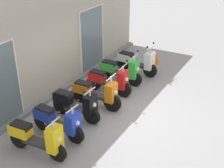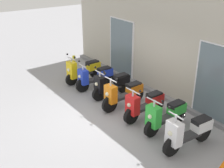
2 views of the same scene
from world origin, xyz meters
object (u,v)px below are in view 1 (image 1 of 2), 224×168
at_px(scooter_yellow, 37,137).
at_px(scooter_black, 76,104).
at_px(scooter_orange, 96,93).
at_px(traffic_cone, 155,57).
at_px(scooter_blue, 58,121).
at_px(scooter_red, 109,81).
at_px(scooter_green, 121,70).
at_px(scooter_white, 137,61).

height_order(scooter_yellow, scooter_black, scooter_yellow).
bearing_deg(scooter_orange, traffic_cone, -3.94).
distance_m(scooter_blue, scooter_black, 0.90).
xyz_separation_m(scooter_orange, scooter_red, (0.90, 0.08, -0.02)).
height_order(scooter_black, traffic_cone, scooter_black).
bearing_deg(scooter_blue, traffic_cone, -3.16).
relative_size(scooter_blue, scooter_red, 1.00).
bearing_deg(scooter_yellow, traffic_cone, -2.44).
bearing_deg(scooter_green, scooter_red, -178.07).
bearing_deg(traffic_cone, scooter_orange, 176.06).
bearing_deg(scooter_white, scooter_orange, 178.90).
xyz_separation_m(scooter_blue, scooter_green, (3.45, 0.07, -0.00)).
bearing_deg(scooter_red, scooter_orange, -174.74).
height_order(scooter_yellow, traffic_cone, scooter_yellow).
bearing_deg(scooter_green, scooter_yellow, -178.59).
xyz_separation_m(scooter_blue, traffic_cone, (5.56, -0.31, -0.20)).
bearing_deg(scooter_black, scooter_white, -2.92).
relative_size(scooter_yellow, scooter_white, 0.98).
relative_size(scooter_green, scooter_white, 0.98).
height_order(scooter_red, scooter_green, scooter_green).
xyz_separation_m(scooter_yellow, scooter_blue, (0.80, 0.04, -0.02)).
distance_m(scooter_orange, traffic_cone, 3.85).
bearing_deg(scooter_red, scooter_blue, -179.11).
height_order(scooter_black, scooter_red, scooter_red).
bearing_deg(scooter_yellow, scooter_green, 1.41).
relative_size(scooter_black, scooter_orange, 0.93).
bearing_deg(scooter_white, scooter_blue, 178.78).
xyz_separation_m(scooter_blue, scooter_black, (0.90, 0.08, 0.00)).
xyz_separation_m(scooter_red, traffic_cone, (2.93, -0.35, -0.19)).
height_order(scooter_blue, scooter_white, scooter_white).
bearing_deg(scooter_blue, scooter_green, 1.14).
bearing_deg(scooter_orange, scooter_white, -1.10).
xyz_separation_m(scooter_orange, scooter_green, (1.73, 0.11, -0.00)).
xyz_separation_m(scooter_orange, scooter_white, (2.66, -0.05, 0.01)).
bearing_deg(traffic_cone, scooter_black, 175.20).
relative_size(scooter_yellow, scooter_black, 1.03).
relative_size(scooter_blue, scooter_black, 1.02).
height_order(scooter_yellow, scooter_white, scooter_white).
xyz_separation_m(scooter_white, traffic_cone, (1.18, -0.21, -0.22)).
xyz_separation_m(scooter_red, scooter_green, (0.83, 0.03, 0.01)).
xyz_separation_m(scooter_black, scooter_red, (1.72, -0.04, -0.02)).
xyz_separation_m(scooter_yellow, scooter_red, (3.42, 0.08, -0.04)).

